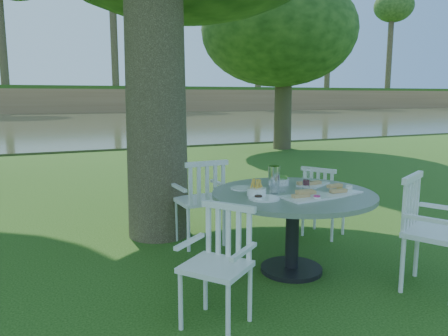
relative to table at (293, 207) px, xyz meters
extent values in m
plane|color=#173D0C|center=(-0.30, 0.65, -0.61)|extent=(140.00, 140.00, 0.00)
cylinder|color=black|center=(0.00, 0.00, -0.59)|extent=(0.56, 0.56, 0.04)
cylinder|color=black|center=(0.00, 0.00, -0.24)|extent=(0.12, 0.12, 0.66)
cylinder|color=slate|center=(0.00, 0.00, 0.11)|extent=(1.45, 1.45, 0.04)
cylinder|color=white|center=(1.12, 0.67, -0.41)|extent=(0.03, 0.03, 0.40)
cylinder|color=white|center=(0.95, 0.98, -0.41)|extent=(0.03, 0.03, 0.40)
cylinder|color=white|center=(0.85, 0.52, -0.41)|extent=(0.03, 0.03, 0.40)
cylinder|color=white|center=(0.67, 0.82, -0.41)|extent=(0.03, 0.03, 0.40)
cube|color=white|center=(0.90, 0.75, -0.19)|extent=(0.52, 0.54, 0.04)
cube|color=white|center=(0.75, 0.66, 0.00)|extent=(0.23, 0.37, 0.41)
cylinder|color=white|center=(-0.30, 1.25, -0.38)|extent=(0.04, 0.04, 0.46)
cylinder|color=white|center=(-0.71, 1.23, -0.38)|extent=(0.04, 0.04, 0.46)
cylinder|color=white|center=(-0.28, 0.89, -0.38)|extent=(0.04, 0.04, 0.46)
cylinder|color=white|center=(-0.69, 0.87, -0.38)|extent=(0.04, 0.04, 0.46)
cube|color=white|center=(-0.50, 1.06, -0.13)|extent=(0.49, 0.45, 0.04)
cube|color=white|center=(-0.49, 0.86, 0.09)|extent=(0.47, 0.06, 0.47)
cylinder|color=white|center=(-1.24, -0.56, -0.40)|extent=(0.03, 0.03, 0.41)
cylinder|color=white|center=(-1.02, -0.85, -0.40)|extent=(0.03, 0.03, 0.41)
cylinder|color=white|center=(-0.98, -0.36, -0.40)|extent=(0.03, 0.03, 0.41)
cylinder|color=white|center=(-0.76, -0.65, -0.40)|extent=(0.03, 0.03, 0.41)
cube|color=white|center=(-1.00, -0.60, -0.18)|extent=(0.56, 0.57, 0.04)
cube|color=white|center=(-0.86, -0.49, 0.02)|extent=(0.29, 0.36, 0.42)
cylinder|color=white|center=(0.58, -0.73, -0.37)|extent=(0.04, 0.04, 0.47)
cylinder|color=white|center=(0.95, -0.54, -0.37)|extent=(0.04, 0.04, 0.47)
cube|color=white|center=(0.85, -0.80, -0.12)|extent=(0.62, 0.61, 0.04)
cube|color=white|center=(0.75, -0.62, 0.10)|extent=(0.44, 0.26, 0.48)
cube|color=white|center=(0.00, -0.24, 0.14)|extent=(0.45, 0.29, 0.02)
cube|color=white|center=(0.36, -0.22, 0.14)|extent=(0.37, 0.26, 0.01)
cube|color=white|center=(0.35, 0.19, 0.14)|extent=(0.39, 0.33, 0.01)
cylinder|color=white|center=(-0.36, -0.12, 0.14)|extent=(0.26, 0.26, 0.01)
cylinder|color=white|center=(-0.35, 0.32, 0.14)|extent=(0.22, 0.22, 0.01)
cylinder|color=white|center=(-0.35, 0.03, 0.17)|extent=(0.17, 0.17, 0.07)
cylinder|color=white|center=(0.06, 0.34, 0.16)|extent=(0.18, 0.18, 0.06)
cylinder|color=silver|center=(-0.09, 0.19, 0.24)|extent=(0.11, 0.11, 0.21)
cylinder|color=white|center=(0.16, 0.04, 0.23)|extent=(0.07, 0.07, 0.20)
cylinder|color=white|center=(-0.09, 0.05, 0.19)|extent=(0.07, 0.07, 0.12)
cylinder|color=white|center=(-0.18, 0.02, 0.19)|extent=(0.06, 0.06, 0.11)
cylinder|color=white|center=(0.02, -0.33, 0.15)|extent=(0.06, 0.06, 0.03)
cylinder|color=white|center=(0.39, -0.15, 0.15)|extent=(0.06, 0.06, 0.03)
cylinder|color=white|center=(0.53, -0.11, 0.15)|extent=(0.07, 0.07, 0.03)
cylinder|color=white|center=(-0.43, -0.15, 0.15)|extent=(0.07, 0.07, 0.03)
ellipsoid|color=#1A3A12|center=(4.85, 8.14, 2.80)|extent=(3.64, 3.64, 2.55)
cube|color=#383D24|center=(-0.30, 23.65, -0.61)|extent=(100.00, 28.00, 0.12)
cube|color=olive|center=(-0.30, 39.15, 0.49)|extent=(100.00, 3.00, 2.20)
cube|color=#173D0C|center=(-0.30, 46.65, 1.74)|extent=(100.00, 18.00, 0.30)
cylinder|color=black|center=(4.70, 41.15, 8.09)|extent=(0.70, 0.70, 13.00)
cylinder|color=black|center=(13.70, 41.15, 8.09)|extent=(0.70, 0.70, 13.00)
cylinder|color=black|center=(22.70, 41.15, 8.09)|extent=(0.70, 0.70, 13.00)
ellipsoid|color=#1A3A12|center=(22.70, 41.15, 11.34)|extent=(5.60, 5.60, 4.48)
cylinder|color=black|center=(31.70, 41.15, 8.09)|extent=(0.70, 0.70, 13.00)
ellipsoid|color=#1A3A12|center=(31.70, 41.15, 11.34)|extent=(5.60, 5.60, 4.48)
cylinder|color=black|center=(40.70, 41.15, 8.09)|extent=(0.70, 0.70, 13.00)
ellipsoid|color=#1A3A12|center=(40.70, 41.15, 11.34)|extent=(5.60, 5.60, 4.48)
camera|label=1|loc=(-2.09, -3.22, 0.98)|focal=35.00mm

